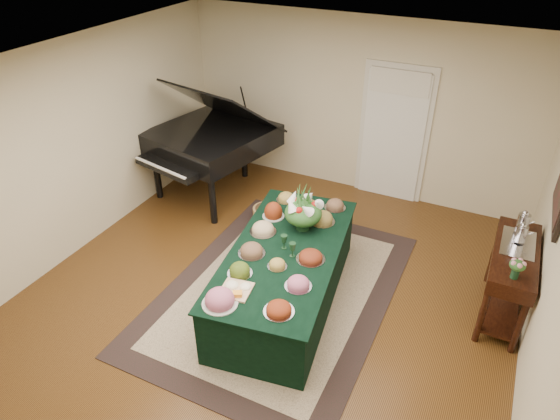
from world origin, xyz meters
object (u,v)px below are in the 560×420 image
at_px(buffet_table, 285,275).
at_px(mahogany_sideboard, 512,266).
at_px(floral_centerpiece, 303,209).
at_px(grand_piano, 211,139).

distance_m(buffet_table, mahogany_sideboard, 2.48).
relative_size(buffet_table, floral_centerpiece, 5.74).
bearing_deg(mahogany_sideboard, grand_piano, 167.98).
height_order(buffet_table, mahogany_sideboard, mahogany_sideboard).
height_order(floral_centerpiece, grand_piano, grand_piano).
relative_size(grand_piano, mahogany_sideboard, 1.62).
xyz_separation_m(floral_centerpiece, grand_piano, (-2.09, 1.31, -0.05)).
distance_m(buffet_table, floral_centerpiece, 0.79).
relative_size(buffet_table, mahogany_sideboard, 2.03).
bearing_deg(buffet_table, grand_piano, 139.33).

